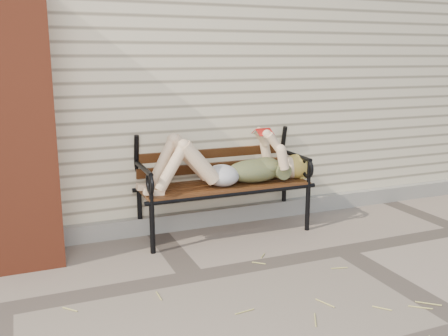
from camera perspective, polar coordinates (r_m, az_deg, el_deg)
name	(u,v)px	position (r m, az deg, el deg)	size (l,w,h in m)	color
ground	(343,250)	(4.10, 13.41, -9.15)	(80.00, 80.00, 0.00)	gray
house_wall	(208,56)	(6.47, -1.86, 12.67)	(8.00, 4.00, 3.00)	beige
foundation_strip	(283,208)	(4.84, 6.76, -4.52)	(8.00, 0.10, 0.15)	gray
brick_pillar	(17,128)	(3.84, -22.63, 4.24)	(0.50, 0.50, 2.00)	maroon
garden_bench	(221,166)	(4.30, -0.38, 0.22)	(1.58, 0.63, 1.02)	black
reading_woman	(228,165)	(4.18, 0.42, 0.35)	(1.49, 0.34, 0.47)	#092B3F
straw_scatter	(226,315)	(3.07, 0.21, -16.42)	(3.00, 1.57, 0.01)	tan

